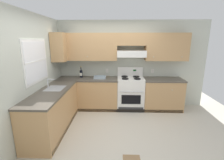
{
  "coord_description": "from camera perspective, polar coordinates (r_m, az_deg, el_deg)",
  "views": [
    {
      "loc": [
        0.18,
        -3.29,
        1.99
      ],
      "look_at": [
        0.05,
        0.7,
        1.0
      ],
      "focal_mm": 25.97,
      "sensor_mm": 36.0,
      "label": 1
    }
  ],
  "objects": [
    {
      "name": "bowl",
      "position": [
        4.68,
        -4.28,
        0.84
      ],
      "size": [
        0.33,
        0.23,
        0.07
      ],
      "color": "#9EADB7",
      "rests_on": "counter_back_run"
    },
    {
      "name": "ground_plane",
      "position": [
        3.85,
        -1.15,
        -17.19
      ],
      "size": [
        7.04,
        7.04,
        0.0
      ],
      "primitive_type": "plane",
      "color": "beige"
    },
    {
      "name": "wall_back",
      "position": [
        4.85,
        4.57,
        7.83
      ],
      "size": [
        4.68,
        0.57,
        2.55
      ],
      "color": "beige",
      "rests_on": "ground_plane"
    },
    {
      "name": "wine_bottle",
      "position": [
        4.87,
        -10.81,
        2.37
      ],
      "size": [
        0.08,
        0.08,
        0.33
      ],
      "color": "black",
      "rests_on": "counter_back_run"
    },
    {
      "name": "stove",
      "position": [
        4.81,
        6.48,
        -4.5
      ],
      "size": [
        0.76,
        0.62,
        1.2
      ],
      "color": "white",
      "rests_on": "ground_plane"
    },
    {
      "name": "counter_back_run",
      "position": [
        4.79,
        1.71,
        -4.83
      ],
      "size": [
        3.6,
        0.65,
        0.91
      ],
      "color": "tan",
      "rests_on": "ground_plane"
    },
    {
      "name": "wall_left",
      "position": [
        3.99,
        -24.54,
        3.34
      ],
      "size": [
        0.47,
        4.0,
        2.55
      ],
      "color": "beige",
      "rests_on": "ground_plane"
    },
    {
      "name": "counter_left_run",
      "position": [
        3.9,
        -20.03,
        -10.07
      ],
      "size": [
        0.63,
        1.91,
        1.13
      ],
      "color": "tan",
      "rests_on": "ground_plane"
    }
  ]
}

